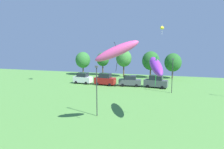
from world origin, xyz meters
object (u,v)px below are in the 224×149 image
at_px(treeline_tree_3, 151,61).
at_px(treeline_tree_1, 103,59).
at_px(treeline_tree_4, 173,62).
at_px(kite_flying_1, 162,28).
at_px(parked_car_leftmost, 83,78).
at_px(kite_flying_3, 117,51).
at_px(parked_car_third_from_left, 130,81).
at_px(parked_car_rightmost_in_row, 156,82).
at_px(light_post_0, 172,74).
at_px(kite_flying_7, 156,66).
at_px(treeline_tree_2, 124,58).
at_px(parked_car_second_from_left, 105,79).
at_px(treeline_tree_0, 83,60).
at_px(light_post_1, 97,88).

bearing_deg(treeline_tree_3, treeline_tree_1, 176.80).
bearing_deg(treeline_tree_4, kite_flying_1, -97.82).
distance_m(parked_car_leftmost, treeline_tree_4, 23.95).
height_order(kite_flying_3, parked_car_third_from_left, kite_flying_3).
bearing_deg(parked_car_rightmost_in_row, light_post_0, -43.40).
distance_m(kite_flying_7, treeline_tree_1, 35.56).
height_order(parked_car_rightmost_in_row, treeline_tree_3, treeline_tree_3).
xyz_separation_m(kite_flying_7, parked_car_rightmost_in_row, (-1.14, 17.97, -5.15)).
height_order(parked_car_third_from_left, treeline_tree_2, treeline_tree_2).
bearing_deg(parked_car_second_from_left, treeline_tree_2, 87.15).
bearing_deg(treeline_tree_0, light_post_0, -32.19).
bearing_deg(treeline_tree_0, kite_flying_1, -34.27).
bearing_deg(parked_car_third_from_left, parked_car_leftmost, 174.17).
height_order(kite_flying_3, light_post_0, kite_flying_3).
height_order(parked_car_third_from_left, treeline_tree_1, treeline_tree_1).
height_order(parked_car_third_from_left, treeline_tree_4, treeline_tree_4).
height_order(light_post_0, light_post_1, light_post_0).
relative_size(kite_flying_1, kite_flying_3, 0.58).
xyz_separation_m(parked_car_leftmost, treeline_tree_3, (14.10, 12.44, 3.39)).
distance_m(treeline_tree_0, treeline_tree_4, 25.25).
bearing_deg(treeline_tree_4, treeline_tree_3, -172.88).
height_order(treeline_tree_2, treeline_tree_3, treeline_tree_2).
bearing_deg(treeline_tree_2, light_post_0, -51.12).
relative_size(light_post_1, treeline_tree_4, 0.95).
distance_m(treeline_tree_1, treeline_tree_3, 13.82).
bearing_deg(kite_flying_3, parked_car_third_from_left, 97.80).
bearing_deg(parked_car_second_from_left, light_post_1, -71.42).
bearing_deg(parked_car_leftmost, treeline_tree_4, 37.30).
distance_m(parked_car_third_from_left, light_post_0, 9.78).
bearing_deg(treeline_tree_2, parked_car_third_from_left, -70.83).
distance_m(parked_car_second_from_left, light_post_1, 19.48).
bearing_deg(kite_flying_7, light_post_0, 81.88).
bearing_deg(light_post_0, kite_flying_3, -106.91).
distance_m(kite_flying_1, parked_car_rightmost_in_row, 11.28).
distance_m(light_post_0, treeline_tree_0, 29.59).
relative_size(parked_car_leftmost, treeline_tree_4, 0.64).
relative_size(parked_car_leftmost, parked_car_second_from_left, 0.91).
bearing_deg(kite_flying_7, treeline_tree_3, 96.58).
xyz_separation_m(parked_car_second_from_left, treeline_tree_3, (8.62, 12.73, 3.34)).
distance_m(kite_flying_3, kite_flying_7, 5.86).
height_order(light_post_1, treeline_tree_0, treeline_tree_0).
height_order(treeline_tree_1, treeline_tree_2, treeline_tree_2).
bearing_deg(kite_flying_7, treeline_tree_1, 119.12).
relative_size(treeline_tree_1, treeline_tree_4, 0.99).
relative_size(light_post_0, treeline_tree_1, 0.96).
height_order(parked_car_rightmost_in_row, treeline_tree_0, treeline_tree_0).
xyz_separation_m(light_post_1, treeline_tree_4, (9.15, 32.09, 0.68)).
relative_size(treeline_tree_0, treeline_tree_3, 0.95).
bearing_deg(kite_flying_7, treeline_tree_4, 85.94).
bearing_deg(treeline_tree_2, treeline_tree_3, 2.10).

